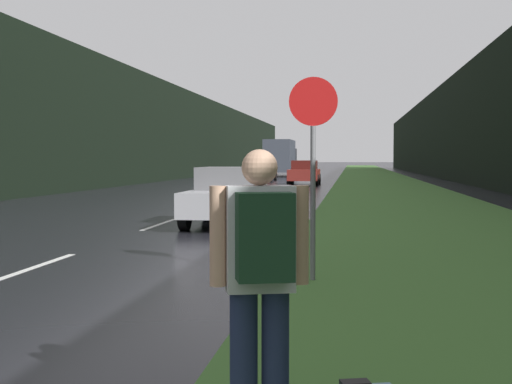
{
  "coord_description": "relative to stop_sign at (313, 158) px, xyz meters",
  "views": [
    {
      "loc": [
        4.67,
        -2.5,
        1.62
      ],
      "look_at": [
        2.49,
        13.58,
        0.85
      ],
      "focal_mm": 50.0,
      "sensor_mm": 36.0,
      "label": 1
    }
  ],
  "objects": [
    {
      "name": "lane_stripe_c",
      "position": [
        -4.16,
        7.59,
        -1.62
      ],
      "size": [
        0.12,
        3.0,
        0.01
      ],
      "primitive_type": "cube",
      "color": "silver",
      "rests_on": "ground_plane"
    },
    {
      "name": "stop_sign",
      "position": [
        0.0,
        0.0,
        0.0
      ],
      "size": [
        0.64,
        0.07,
        2.68
      ],
      "color": "slate",
      "rests_on": "ground_plane"
    },
    {
      "name": "lane_stripe_e",
      "position": [
        -4.16,
        21.59,
        -1.62
      ],
      "size": [
        0.12,
        3.0,
        0.01
      ],
      "primitive_type": "cube",
      "color": "silver",
      "rests_on": "ground_plane"
    },
    {
      "name": "grass_verge",
      "position": [
        2.41,
        33.18,
        -1.61
      ],
      "size": [
        6.0,
        240.0,
        0.02
      ],
      "primitive_type": "cube",
      "color": "#386028",
      "rests_on": "ground_plane"
    },
    {
      "name": "car_oncoming",
      "position": [
        -5.94,
        40.55,
        -0.88
      ],
      "size": [
        2.05,
        4.61,
        1.48
      ],
      "color": "maroon",
      "rests_on": "ground_plane"
    },
    {
      "name": "lane_stripe_b",
      "position": [
        -4.16,
        0.59,
        -1.62
      ],
      "size": [
        0.12,
        3.0,
        0.01
      ],
      "primitive_type": "cube",
      "color": "silver",
      "rests_on": "ground_plane"
    },
    {
      "name": "delivery_truck",
      "position": [
        -5.94,
        55.21,
        0.11
      ],
      "size": [
        2.51,
        8.63,
        3.25
      ],
      "color": "black",
      "rests_on": "ground_plane"
    },
    {
      "name": "treeline_far_side",
      "position": [
        -13.73,
        43.18,
        1.96
      ],
      "size": [
        2.0,
        140.0,
        7.16
      ],
      "primitive_type": "cube",
      "color": "black",
      "rests_on": "ground_plane"
    },
    {
      "name": "treeline_near_side",
      "position": [
        8.41,
        43.18,
        2.1
      ],
      "size": [
        2.0,
        140.0,
        7.44
      ],
      "primitive_type": "cube",
      "color": "black",
      "rests_on": "ground_plane"
    },
    {
      "name": "car_passing_near",
      "position": [
        -2.38,
        7.56,
        -0.91
      ],
      "size": [
        1.87,
        4.07,
        1.4
      ],
      "rotation": [
        0.0,
        0.0,
        3.14
      ],
      "color": "#9E9EA3",
      "rests_on": "ground_plane"
    },
    {
      "name": "car_passing_far",
      "position": [
        -2.38,
        33.97,
        -0.88
      ],
      "size": [
        1.87,
        4.01,
        1.49
      ],
      "rotation": [
        0.0,
        0.0,
        3.14
      ],
      "color": "maroon",
      "rests_on": "ground_plane"
    },
    {
      "name": "hitchhiker_with_backpack",
      "position": [
        -0.01,
        -5.28,
        -0.66
      ],
      "size": [
        0.56,
        0.48,
        1.67
      ],
      "rotation": [
        0.0,
        0.0,
        0.28
      ],
      "color": "#1E2847",
      "rests_on": "ground_plane"
    },
    {
      "name": "lane_stripe_d",
      "position": [
        -4.16,
        14.59,
        -1.62
      ],
      "size": [
        0.12,
        3.0,
        0.01
      ],
      "primitive_type": "cube",
      "color": "silver",
      "rests_on": "ground_plane"
    }
  ]
}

